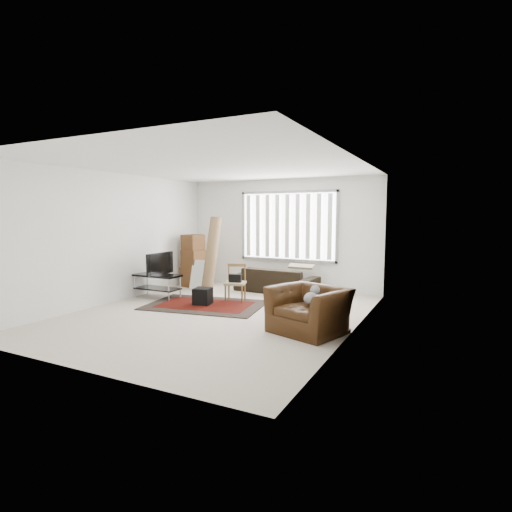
{
  "coord_description": "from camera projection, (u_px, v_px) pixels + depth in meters",
  "views": [
    {
      "loc": [
        3.89,
        -6.15,
        1.84
      ],
      "look_at": [
        0.51,
        0.61,
        1.05
      ],
      "focal_mm": 28.0,
      "sensor_mm": 36.0,
      "label": 1
    }
  ],
  "objects": [
    {
      "name": "room",
      "position": [
        232.0,
        219.0,
        7.64
      ],
      "size": [
        6.0,
        6.02,
        2.71
      ],
      "color": "beige",
      "rests_on": "ground"
    },
    {
      "name": "persian_rug",
      "position": [
        205.0,
        305.0,
        8.09
      ],
      "size": [
        2.53,
        1.9,
        0.02
      ],
      "color": "black",
      "rests_on": "ground"
    },
    {
      "name": "tv_stand",
      "position": [
        157.0,
        281.0,
        8.79
      ],
      "size": [
        1.05,
        0.47,
        0.52
      ],
      "color": "black",
      "rests_on": "ground"
    },
    {
      "name": "tv",
      "position": [
        157.0,
        263.0,
        8.75
      ],
      "size": [
        0.11,
        0.85,
        0.49
      ],
      "primitive_type": "imported",
      "rotation": [
        0.0,
        0.0,
        1.57
      ],
      "color": "black",
      "rests_on": "tv_stand"
    },
    {
      "name": "subwoofer",
      "position": [
        203.0,
        296.0,
        8.1
      ],
      "size": [
        0.39,
        0.39,
        0.33
      ],
      "primitive_type": "cube",
      "rotation": [
        0.0,
        0.0,
        0.21
      ],
      "color": "black",
      "rests_on": "persian_rug"
    },
    {
      "name": "moving_boxes",
      "position": [
        193.0,
        262.0,
        10.18
      ],
      "size": [
        0.62,
        0.58,
        1.32
      ],
      "color": "#57361B",
      "rests_on": "ground"
    },
    {
      "name": "white_flatpack",
      "position": [
        201.0,
        275.0,
        9.73
      ],
      "size": [
        0.58,
        0.28,
        0.72
      ],
      "primitive_type": "cube",
      "rotation": [
        -0.23,
        0.0,
        -0.06
      ],
      "color": "silver",
      "rests_on": "ground"
    },
    {
      "name": "rolled_rug",
      "position": [
        211.0,
        255.0,
        9.32
      ],
      "size": [
        0.32,
        0.77,
        1.79
      ],
      "primitive_type": "cylinder",
      "rotation": [
        -0.29,
        0.0,
        0.07
      ],
      "color": "brown",
      "rests_on": "ground"
    },
    {
      "name": "sofa",
      "position": [
        276.0,
        276.0,
        9.47
      ],
      "size": [
        1.99,
        0.93,
        0.75
      ],
      "primitive_type": "imported",
      "rotation": [
        0.0,
        0.0,
        3.1
      ],
      "color": "black",
      "rests_on": "ground"
    },
    {
      "name": "side_chair",
      "position": [
        235.0,
        281.0,
        8.45
      ],
      "size": [
        0.53,
        0.53,
        0.78
      ],
      "rotation": [
        0.0,
        0.0,
        0.32
      ],
      "color": "#8A795A",
      "rests_on": "ground"
    },
    {
      "name": "armchair",
      "position": [
        309.0,
        307.0,
        6.22
      ],
      "size": [
        1.34,
        1.25,
        0.81
      ],
      "rotation": [
        0.0,
        0.0,
        -0.32
      ],
      "color": "#351D0B",
      "rests_on": "ground"
    }
  ]
}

